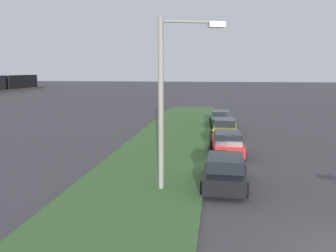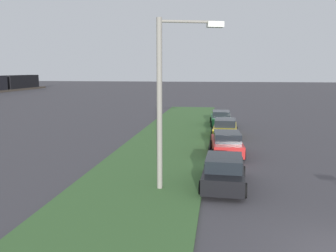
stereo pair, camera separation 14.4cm
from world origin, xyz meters
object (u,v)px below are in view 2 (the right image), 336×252
object	(u,v)px
parked_car_yellow	(225,128)
streetlight	(168,92)
parked_car_green	(221,118)
parked_car_red	(227,143)
parked_car_black	(224,172)

from	to	relation	value
parked_car_yellow	streetlight	size ratio (longest dim) A/B	0.58
parked_car_yellow	parked_car_green	world-z (taller)	same
parked_car_green	streetlight	xyz separation A→B (m)	(-18.95, 2.39, 3.67)
streetlight	parked_car_yellow	bearing A→B (deg)	-11.54
parked_car_green	streetlight	size ratio (longest dim) A/B	0.58
parked_car_red	parked_car_green	xyz separation A→B (m)	(11.71, 0.35, 0.00)
parked_car_green	parked_car_yellow	bearing A→B (deg)	-179.51
parked_car_black	streetlight	size ratio (longest dim) A/B	0.58
parked_car_red	parked_car_yellow	xyz separation A→B (m)	(6.04, 0.03, 0.00)
parked_car_black	parked_car_yellow	world-z (taller)	same
streetlight	parked_car_red	bearing A→B (deg)	-20.73
parked_car_black	parked_car_green	xyz separation A→B (m)	(18.10, 0.11, 0.00)
parked_car_yellow	parked_car_black	bearing A→B (deg)	-179.19
parked_car_red	parked_car_yellow	distance (m)	6.04
parked_car_black	parked_car_yellow	distance (m)	12.44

